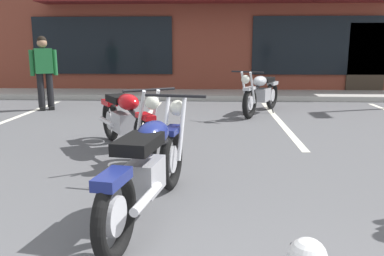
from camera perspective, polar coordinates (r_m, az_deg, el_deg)
ground_plane at (r=4.73m, az=2.58°, el=-6.49°), size 80.00×80.00×0.00m
sidewalk_kerb at (r=11.57m, az=2.80°, el=4.83°), size 22.00×1.80×0.14m
brick_storefront_building at (r=15.23m, az=2.91°, el=12.90°), size 16.59×7.00×3.52m
painted_stall_lines at (r=8.02m, az=2.73°, el=1.19°), size 8.23×4.80×0.01m
motorcycle_foreground_classic at (r=3.49m, az=-6.10°, el=-5.35°), size 0.75×2.10×0.98m
motorcycle_black_cruiser at (r=8.83m, az=9.88°, el=5.02°), size 1.20×1.95×0.98m
motorcycle_silver_naked at (r=5.66m, az=-9.44°, el=1.26°), size 1.34×1.87×0.98m
person_in_black_shirt at (r=9.77m, az=-20.42°, el=7.99°), size 0.57×0.41×1.68m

